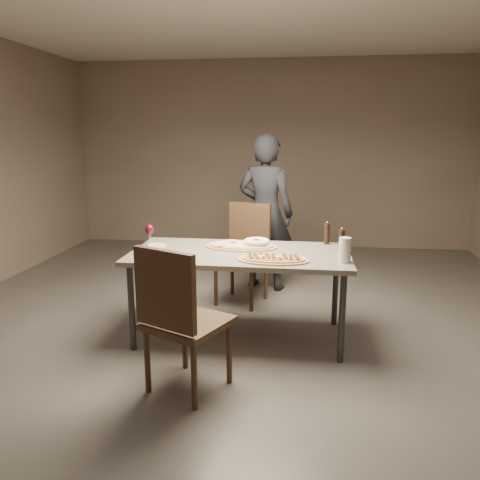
# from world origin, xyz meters

# --- Properties ---
(room) EXTENTS (7.00, 7.00, 7.00)m
(room) POSITION_xyz_m (0.00, 0.00, 1.40)
(room) COLOR #5C564F
(room) RESTS_ON ground
(dining_table) EXTENTS (1.80, 0.90, 0.75)m
(dining_table) POSITION_xyz_m (0.00, 0.00, 0.69)
(dining_table) COLOR slate
(dining_table) RESTS_ON ground
(zucchini_pizza) EXTENTS (0.55, 0.30, 0.05)m
(zucchini_pizza) POSITION_xyz_m (0.29, -0.25, 0.77)
(zucchini_pizza) COLOR tan
(zucchini_pizza) RESTS_ON dining_table
(ham_pizza) EXTENTS (0.62, 0.34, 0.04)m
(ham_pizza) POSITION_xyz_m (-0.01, 0.15, 0.77)
(ham_pizza) COLOR tan
(ham_pizza) RESTS_ON dining_table
(bread_basket) EXTENTS (0.21, 0.21, 0.08)m
(bread_basket) POSITION_xyz_m (0.12, 0.15, 0.80)
(bread_basket) COLOR #F8EBC9
(bread_basket) RESTS_ON dining_table
(oil_dish) EXTENTS (0.12, 0.12, 0.01)m
(oil_dish) POSITION_xyz_m (-0.13, 0.34, 0.76)
(oil_dish) COLOR white
(oil_dish) RESTS_ON dining_table
(pepper_mill_left) EXTENTS (0.05, 0.05, 0.20)m
(pepper_mill_left) POSITION_xyz_m (0.72, 0.38, 0.85)
(pepper_mill_left) COLOR black
(pepper_mill_left) RESTS_ON dining_table
(pepper_mill_right) EXTENTS (0.05, 0.05, 0.21)m
(pepper_mill_right) POSITION_xyz_m (0.83, 0.10, 0.85)
(pepper_mill_right) COLOR black
(pepper_mill_right) RESTS_ON dining_table
(carafe) EXTENTS (0.09, 0.09, 0.19)m
(carafe) POSITION_xyz_m (0.83, -0.22, 0.85)
(carafe) COLOR silver
(carafe) RESTS_ON dining_table
(wine_glass) EXTENTS (0.08, 0.08, 0.18)m
(wine_glass) POSITION_xyz_m (-0.83, 0.18, 0.87)
(wine_glass) COLOR silver
(wine_glass) RESTS_ON dining_table
(side_plate) EXTENTS (0.16, 0.16, 0.01)m
(side_plate) POSITION_xyz_m (-0.75, 0.11, 0.76)
(side_plate) COLOR white
(side_plate) RESTS_ON dining_table
(chair_near) EXTENTS (0.64, 0.64, 1.02)m
(chair_near) POSITION_xyz_m (-0.27, -0.96, 0.57)
(chair_near) COLOR #402A1A
(chair_near) RESTS_ON ground
(chair_far) EXTENTS (0.59, 0.59, 1.01)m
(chair_far) POSITION_xyz_m (-0.07, 0.92, 0.57)
(chair_far) COLOR #402A1A
(chair_far) RESTS_ON ground
(diner) EXTENTS (0.71, 0.56, 1.72)m
(diner) POSITION_xyz_m (0.10, 1.36, 0.86)
(diner) COLOR black
(diner) RESTS_ON ground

